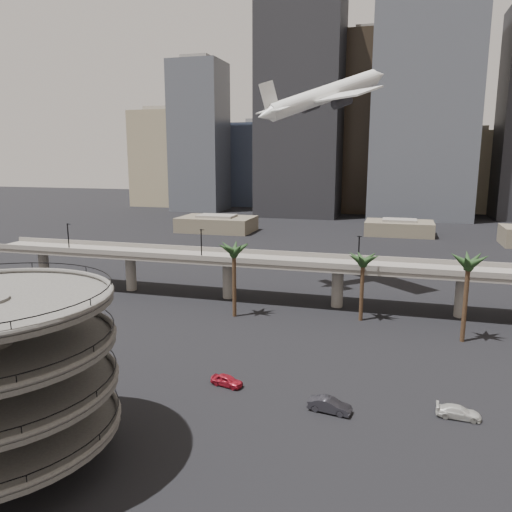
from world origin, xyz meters
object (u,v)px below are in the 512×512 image
(car_b, at_px, (330,405))
(car_c, at_px, (458,412))
(airborne_jet, at_px, (325,95))
(overpass, at_px, (281,266))
(car_a, at_px, (227,380))

(car_b, bearing_deg, car_c, -70.71)
(airborne_jet, bearing_deg, overpass, -154.23)
(airborne_jet, bearing_deg, car_b, -125.50)
(airborne_jet, distance_m, car_a, 66.56)
(overpass, relative_size, car_b, 26.70)
(overpass, bearing_deg, airborne_jet, 71.21)
(overpass, xyz_separation_m, car_c, (28.93, -37.93, -6.66))
(airborne_jet, height_order, car_a, airborne_jet)
(car_a, bearing_deg, car_b, -89.67)
(overpass, distance_m, car_a, 38.18)
(car_a, distance_m, car_c, 27.12)
(airborne_jet, height_order, car_b, airborne_jet)
(airborne_jet, relative_size, car_c, 5.60)
(car_b, relative_size, car_c, 1.03)
(car_b, bearing_deg, car_a, 85.95)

